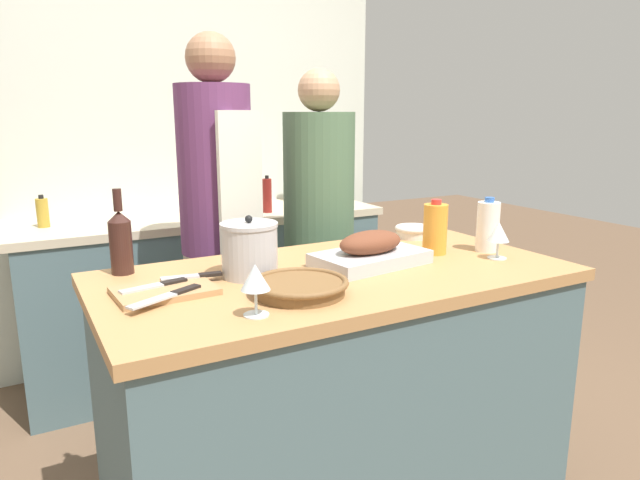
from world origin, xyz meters
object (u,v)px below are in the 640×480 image
Objects in this scene: mixing_bowl at (414,231)px; person_cook_guest at (319,229)px; person_cook_aproned at (218,220)px; condiment_bottle_tall at (198,202)px; stand_mixer at (311,178)px; stock_pot at (250,250)px; condiment_bottle_extra at (267,195)px; roasting_pan at (370,252)px; cutting_board at (165,291)px; milk_jug at (488,226)px; wine_bottle_green at (121,241)px; wicker_basket at (300,286)px; knife_chef at (168,296)px; knife_paring at (194,276)px; wine_glass_left at (255,279)px; juice_jug at (435,229)px; knife_bread at (156,285)px; wine_glass_right at (499,233)px; condiment_bottle_short at (43,213)px.

person_cook_guest is at bearing 111.30° from mixing_bowl.
condiment_bottle_tall is at bearing 55.91° from person_cook_aproned.
stand_mixer reaches higher than mixing_bowl.
stock_pot reaches higher than condiment_bottle_extra.
stock_pot is (-0.40, 0.07, 0.04)m from roasting_pan.
condiment_bottle_extra is at bearing 55.36° from cutting_board.
milk_jug is (0.09, -0.32, 0.07)m from mixing_bowl.
wine_bottle_green is at bearing -118.19° from condiment_bottle_tall.
wine_bottle_green is at bearing 103.11° from cutting_board.
wicker_basket is at bearing -125.26° from person_cook_guest.
knife_chef is 0.19m from knife_paring.
wine_glass_left is (-0.53, -0.27, 0.05)m from roasting_pan.
person_cook_guest is at bearing 74.20° from roasting_pan.
juice_jug is at bearing -71.21° from condiment_bottle_tall.
stand_mixer reaches higher than cutting_board.
person_cook_aproned is at bearing 143.28° from mixing_bowl.
roasting_pan is 1.39m from condiment_bottle_tall.
milk_jug is 1.01× the size of knife_bread.
condiment_bottle_tall is 0.78× the size of condiment_bottle_extra.
condiment_bottle_tall is 0.10× the size of person_cook_guest.
wine_glass_right is at bearing -76.91° from person_cook_aproned.
milk_jug reaches higher than juice_jug.
condiment_bottle_short is (-0.91, 1.42, -0.01)m from roasting_pan.
person_cook_aproned is at bearing 85.01° from wicker_basket.
stock_pot reaches higher than knife_bread.
wine_glass_left is 0.61× the size of knife_chef.
milk_jug is 1.19m from knife_bread.
wicker_basket is 0.41m from knife_bread.
milk_jug is 1.55× the size of wine_glass_right.
wine_glass_left is 1.04× the size of wine_glass_right.
person_cook_aproned reaches higher than wine_glass_left.
juice_jug is 1.44m from condiment_bottle_tall.
knife_bread is at bearing 178.50° from juice_jug.
stock_pot is 0.90m from milk_jug.
stock_pot is 0.36m from wine_glass_left.
wicker_basket is 1.69m from condiment_bottle_short.
person_cook_guest is at bearing 109.35° from milk_jug.
wine_glass_right is 0.84× the size of condiment_bottle_short.
cutting_board is 0.30m from wine_bottle_green.
stock_pot is at bearing -136.06° from person_cook_guest.
person_cook_guest is (0.96, 0.45, -0.14)m from wine_bottle_green.
knife_paring is at bearing 171.50° from roasting_pan.
condiment_bottle_extra is at bearing 100.11° from wine_glass_right.
cutting_board is at bearing -144.68° from person_cook_guest.
knife_chef is at bearing -141.94° from person_cook_guest.
condiment_bottle_tall is (-0.75, -0.13, -0.07)m from stand_mixer.
condiment_bottle_short is at bearing 103.94° from knife_paring.
juice_jug is 0.56× the size of stand_mixer.
knife_bread is at bearing -81.32° from condiment_bottle_short.
roasting_pan is 2.20× the size of knife_paring.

